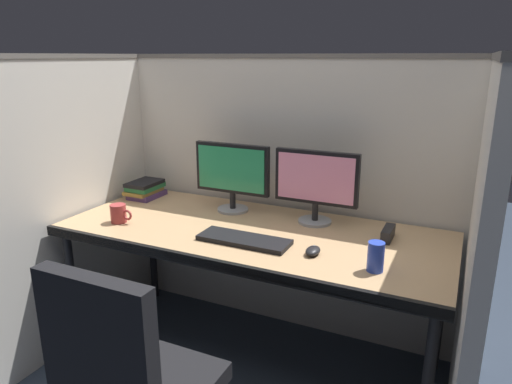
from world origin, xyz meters
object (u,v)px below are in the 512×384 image
Objects in this scene: book_stack at (145,189)px; soda_can at (376,257)px; computer_mouse at (313,251)px; coffee_mug at (119,214)px; keyboard_main at (244,240)px; desk at (251,240)px; monitor_left at (232,173)px; red_stapler at (388,234)px; monitor_right at (316,182)px.

soda_can is at bearing -16.31° from book_stack.
book_stack is at bearing 163.69° from soda_can.
computer_mouse is 0.76× the size of coffee_mug.
coffee_mug reaches higher than keyboard_main.
keyboard_main is 3.41× the size of coffee_mug.
coffee_mug is at bearing -177.07° from keyboard_main.
monitor_left is (-0.22, 0.23, 0.27)m from desk.
monitor_left is 3.41× the size of coffee_mug.
monitor_left is 0.62m from book_stack.
red_stapler is at bearing -4.20° from monitor_left.
soda_can is 0.36m from red_stapler.
keyboard_main is 1.91× the size of book_stack.
book_stack is (-0.16, 0.42, 0.00)m from coffee_mug.
monitor_right is at bearing 61.27° from keyboard_main.
computer_mouse is (0.59, -0.38, -0.20)m from monitor_left.
soda_can is 0.97× the size of coffee_mug.
red_stapler is at bearing 92.08° from soda_can.
coffee_mug is at bearing -136.63° from monitor_left.
coffee_mug is at bearing -177.95° from computer_mouse.
soda_can reaches higher than desk.
book_stack is (-0.86, 0.38, 0.04)m from keyboard_main.
book_stack is at bearing 179.69° from monitor_left.
red_stapler is (0.38, -0.07, -0.19)m from monitor_right.
desk is 19.79× the size of computer_mouse.
coffee_mug is at bearing 179.55° from soda_can.
monitor_left is 4.48× the size of computer_mouse.
red_stapler is at bearing -2.60° from book_stack.
red_stapler reaches higher than computer_mouse.
desk is 0.66m from red_stapler.
monitor_left is at bearing 147.41° from computer_mouse.
monitor_left is 2.87× the size of red_stapler.
keyboard_main is 2.87× the size of red_stapler.
desk is 4.42× the size of keyboard_main.
computer_mouse is at bearing -32.59° from monitor_left.
monitor_left is 0.50m from keyboard_main.
monitor_left reaches higher than red_stapler.
desk is 0.42m from monitor_left.
monitor_left is at bearing -179.04° from monitor_right.
coffee_mug is 0.84× the size of red_stapler.
red_stapler is at bearing 15.14° from desk.
monitor_right is 3.41× the size of coffee_mug.
soda_can is at bearing -87.92° from red_stapler.
soda_can is at bearing -47.76° from monitor_right.
computer_mouse is 1.03m from coffee_mug.
monitor_left is at bearing 175.80° from red_stapler.
computer_mouse is (0.33, 0.00, 0.01)m from keyboard_main.
keyboard_main is 3.52× the size of soda_can.
desk is at bearing 15.37° from coffee_mug.
coffee_mug reaches higher than desk.
desk is 0.69m from coffee_mug.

